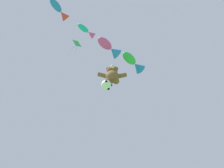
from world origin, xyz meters
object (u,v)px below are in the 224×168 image
Objects in this scene: teddy_bear_kite at (112,75)px; fish_kite_emerald at (134,63)px; fish_kite_magenta at (110,48)px; fish_kite_teal at (87,31)px; diamond_kite at (77,44)px; soccer_ball_kite at (106,85)px; fish_kite_cobalt at (60,10)px.

teddy_bear_kite is 2.57m from fish_kite_emerald.
fish_kite_emerald is 2.79m from fish_kite_magenta.
fish_kite_emerald is (1.88, -0.27, 1.73)m from teddy_bear_kite.
fish_kite_teal is 0.57× the size of diamond_kite.
fish_kite_teal is at bearing -142.86° from fish_kite_emerald.
fish_kite_emerald is at bearing -8.15° from teddy_bear_kite.
teddy_bear_kite is 2.16m from fish_kite_magenta.
fish_kite_magenta reaches higher than soccer_ball_kite.
teddy_bear_kite is 1.65m from soccer_ball_kite.
soccer_ball_kite is 0.34× the size of diamond_kite.
fish_kite_teal reaches higher than soccer_ball_kite.
fish_kite_magenta is 1.47× the size of fish_kite_teal.
diamond_kite is at bearing 81.53° from fish_kite_cobalt.
fish_kite_emerald is 1.38× the size of fish_kite_cobalt.
teddy_bear_kite is 6.06m from fish_kite_cobalt.
diamond_kite reaches higher than teddy_bear_kite.
fish_kite_emerald is at bearing 10.41° from diamond_kite.
diamond_kite is at bearing -159.82° from teddy_bear_kite.
soccer_ball_kite is at bearing 63.95° from fish_kite_teal.
diamond_kite is (0.50, 3.34, 2.29)m from fish_kite_cobalt.
soccer_ball_kite is 0.37× the size of fish_kite_emerald.
fish_kite_cobalt is (-3.83, -4.57, 1.10)m from teddy_bear_kite.
fish_kite_emerald is at bearing 37.00° from fish_kite_cobalt.
teddy_bear_kite is 1.17× the size of fish_kite_magenta.
soccer_ball_kite is at bearing 174.66° from fish_kite_emerald.
fish_kite_cobalt is 0.66× the size of diamond_kite.
fish_kite_cobalt is 4.08m from diamond_kite.
fish_kite_teal is 2.34m from fish_kite_cobalt.
fish_kite_emerald is (2.31, -0.22, 3.32)m from soccer_ball_kite.
fish_kite_emerald is 7.18m from fish_kite_cobalt.
fish_kite_emerald is 5.55m from diamond_kite.
fish_kite_magenta is 2.12m from fish_kite_teal.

